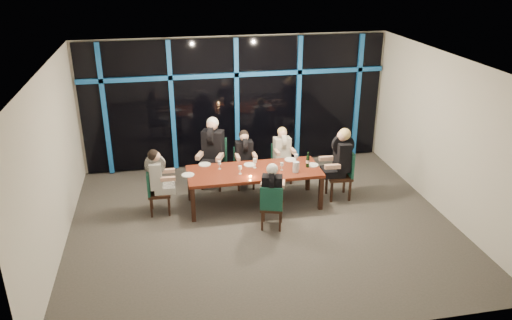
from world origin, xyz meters
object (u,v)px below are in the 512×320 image
object	(u,v)px
chair_far_mid	(244,165)
diner_far_left	(212,143)
diner_far_mid	(244,151)
dining_table	(254,173)
diner_far_right	(282,147)
chair_far_left	(214,160)
diner_end_right	(341,153)
diner_near_mid	(272,186)
chair_far_right	(281,160)
chair_end_left	(155,189)
chair_end_right	(343,172)
chair_near_mid	(272,205)
water_pitcher	(296,167)
wine_bottle	(308,161)
diner_end_left	(157,172)

from	to	relation	value
chair_far_mid	diner_far_left	world-z (taller)	diner_far_left
diner_far_mid	dining_table	bearing A→B (deg)	-87.84
diner_far_mid	diner_far_right	distance (m)	0.85
chair_far_left	diner_far_left	distance (m)	0.43
diner_far_mid	diner_end_right	world-z (taller)	diner_end_right
diner_far_left	diner_far_right	xyz separation A→B (m)	(1.50, -0.04, -0.19)
diner_far_right	diner_near_mid	size ratio (longest dim) A/B	0.98
chair_far_right	diner_end_right	xyz separation A→B (m)	(0.96, -1.02, 0.50)
chair_end_left	diner_far_mid	bearing A→B (deg)	-65.56
chair_far_mid	chair_end_right	xyz separation A→B (m)	(1.89, -0.92, 0.08)
chair_far_left	chair_near_mid	bearing A→B (deg)	-45.45
chair_near_mid	diner_near_mid	distance (m)	0.36
water_pitcher	diner_near_mid	bearing A→B (deg)	-115.63
chair_far_mid	water_pitcher	distance (m)	1.45
chair_far_mid	wine_bottle	distance (m)	1.51
diner_far_left	diner_near_mid	world-z (taller)	diner_far_left
diner_far_left	diner_far_right	bearing A→B (deg)	21.47
diner_far_mid	diner_end_left	size ratio (longest dim) A/B	0.97
chair_far_mid	chair_far_right	distance (m)	0.85
chair_far_right	wine_bottle	distance (m)	1.15
dining_table	water_pitcher	size ratio (longest dim) A/B	12.32
chair_end_left	diner_near_mid	xyz separation A→B (m)	(2.08, -0.94, 0.33)
chair_far_left	chair_near_mid	distance (m)	2.19
diner_end_left	chair_far_mid	bearing A→B (deg)	-62.70
dining_table	chair_end_right	bearing A→B (deg)	-0.62
chair_far_mid	chair_end_right	size ratio (longest dim) A/B	0.85
wine_bottle	water_pitcher	size ratio (longest dim) A/B	1.50
chair_far_right	diner_end_left	world-z (taller)	diner_end_left
diner_far_right	water_pitcher	xyz separation A→B (m)	(-0.02, -1.16, 0.04)
diner_end_left	wine_bottle	distance (m)	2.92
chair_far_right	diner_far_left	world-z (taller)	diner_far_left
chair_near_mid	diner_far_mid	bearing A→B (deg)	-67.09
chair_far_left	chair_far_right	bearing A→B (deg)	21.03
chair_near_mid	diner_near_mid	bearing A→B (deg)	-90.00
diner_far_mid	water_pitcher	world-z (taller)	diner_far_mid
chair_near_mid	diner_far_mid	distance (m)	1.85
diner_near_mid	chair_far_mid	bearing A→B (deg)	-66.37
chair_far_right	water_pitcher	world-z (taller)	water_pitcher
chair_end_right	diner_near_mid	xyz separation A→B (m)	(-1.68, -0.89, 0.26)
chair_near_mid	diner_far_right	bearing A→B (deg)	-92.06
chair_end_right	diner_far_right	world-z (taller)	diner_far_right
diner_far_mid	diner_near_mid	distance (m)	1.75
chair_far_right	diner_far_left	distance (m)	1.58
chair_far_left	diner_far_mid	xyz separation A→B (m)	(0.61, -0.23, 0.24)
chair_end_right	diner_end_left	bearing A→B (deg)	-87.83
chair_far_mid	diner_end_left	xyz separation A→B (m)	(-1.80, -0.87, 0.37)
chair_far_mid	chair_far_right	bearing A→B (deg)	5.48
chair_far_mid	wine_bottle	bearing A→B (deg)	-41.20
chair_far_right	chair_end_left	xyz separation A→B (m)	(-2.72, -0.97, 0.02)
chair_end_left	chair_near_mid	bearing A→B (deg)	-114.73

